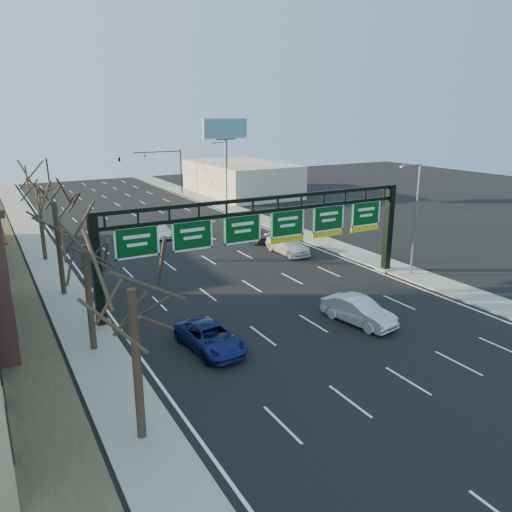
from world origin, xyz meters
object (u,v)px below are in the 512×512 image
car_blue_suv (210,337)px  car_white_wagon (288,245)px  sign_gantry (267,232)px  car_silver_sedan (359,311)px

car_blue_suv → car_white_wagon: size_ratio=0.99×
car_white_wagon → sign_gantry: bearing=-133.7°
car_blue_suv → car_silver_sedan: 9.67m
sign_gantry → car_white_wagon: sign_gantry is taller
car_white_wagon → car_blue_suv: bearing=-138.1°
car_blue_suv → car_silver_sedan: (9.58, -1.28, 0.10)m
sign_gantry → car_white_wagon: (7.26, 8.49, -3.87)m
car_silver_sedan → car_white_wagon: 16.59m
car_silver_sedan → car_blue_suv: bearing=161.8°
car_blue_suv → car_white_wagon: car_white_wagon is taller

